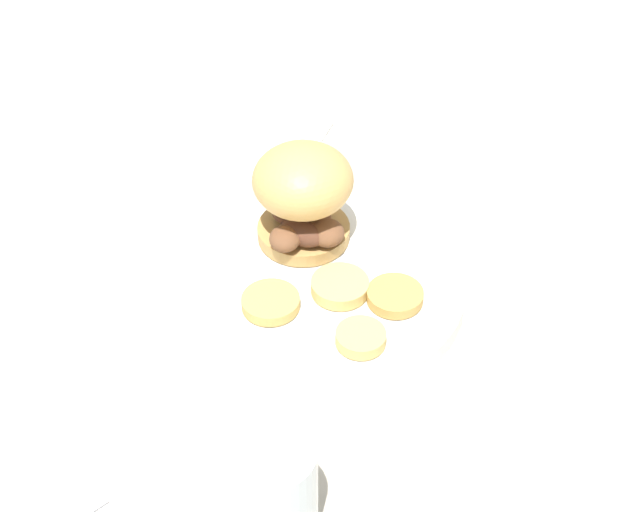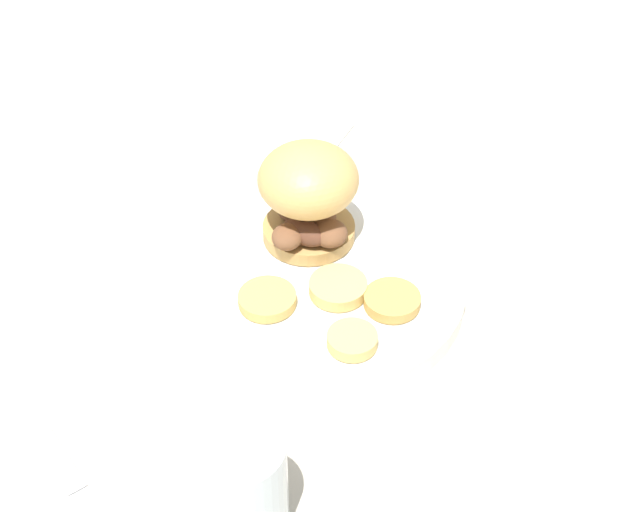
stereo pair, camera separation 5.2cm
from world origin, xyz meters
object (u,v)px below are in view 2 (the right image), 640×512
at_px(fork, 63,467).
at_px(sandwich, 308,194).
at_px(dinner_plate, 320,285).
at_px(drinking_glass, 242,485).

bearing_deg(fork, sandwich, 87.82).
xyz_separation_m(dinner_plate, drinking_glass, (0.09, -0.23, 0.03)).
height_order(dinner_plate, drinking_glass, drinking_glass).
xyz_separation_m(fork, drinking_glass, (0.14, 0.04, 0.04)).
bearing_deg(dinner_plate, drinking_glass, -68.35).
bearing_deg(drinking_glass, dinner_plate, 111.65).
height_order(sandwich, drinking_glass, sandwich).
xyz_separation_m(sandwich, fork, (-0.01, -0.31, -0.07)).
bearing_deg(dinner_plate, sandwich, 135.60).
relative_size(dinner_plate, drinking_glass, 2.96).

